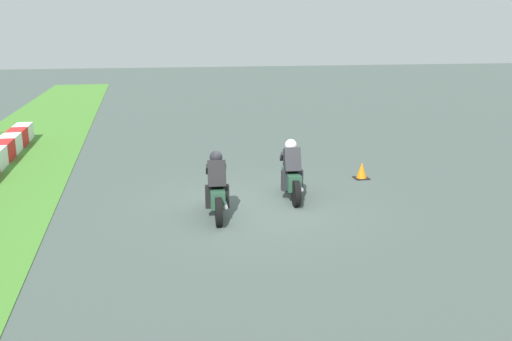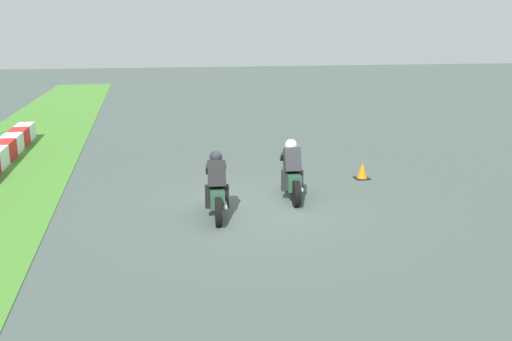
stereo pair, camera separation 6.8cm
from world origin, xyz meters
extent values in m
plane|color=#45534E|center=(0.00, 0.00, 0.00)|extent=(120.00, 120.00, 0.00)
cube|color=red|center=(6.72, 7.06, 0.32)|extent=(1.20, 0.60, 0.64)
cube|color=white|center=(7.94, 7.06, 0.32)|extent=(1.20, 0.60, 0.64)
cube|color=red|center=(9.17, 7.06, 0.32)|extent=(1.20, 0.60, 0.64)
cube|color=white|center=(10.39, 7.06, 0.32)|extent=(1.20, 0.60, 0.64)
cylinder|color=black|center=(1.23, -1.15, 0.32)|extent=(0.65, 0.21, 0.64)
cylinder|color=black|center=(-0.16, -1.00, 0.32)|extent=(0.65, 0.21, 0.64)
cube|color=#294F39|center=(0.54, -1.07, 0.50)|extent=(1.13, 0.44, 0.40)
ellipsoid|color=#294F39|center=(0.63, -1.08, 0.80)|extent=(0.51, 0.35, 0.24)
cube|color=red|center=(0.03, -1.02, 0.52)|extent=(0.08, 0.17, 0.08)
cylinder|color=#A5A5AD|center=(0.17, -1.19, 0.37)|extent=(0.43, 0.14, 0.10)
cube|color=#242428|center=(0.44, -1.06, 1.02)|extent=(0.52, 0.45, 0.66)
sphere|color=silver|center=(0.65, -1.09, 1.36)|extent=(0.33, 0.33, 0.30)
cube|color=slate|center=(1.03, -1.13, 0.84)|extent=(0.18, 0.28, 0.23)
cube|color=#242428|center=(0.44, -0.86, 0.50)|extent=(0.19, 0.16, 0.52)
cube|color=#242428|center=(0.39, -1.26, 0.50)|extent=(0.19, 0.16, 0.52)
cube|color=#242428|center=(0.83, -0.92, 1.04)|extent=(0.39, 0.14, 0.31)
cube|color=#242428|center=(0.79, -1.28, 1.04)|extent=(0.39, 0.14, 0.31)
cylinder|color=black|center=(0.27, 0.92, 0.32)|extent=(0.65, 0.20, 0.64)
cylinder|color=black|center=(-1.13, 1.05, 0.32)|extent=(0.65, 0.20, 0.64)
cube|color=#294F39|center=(-0.43, 0.99, 0.50)|extent=(1.13, 0.43, 0.40)
ellipsoid|color=#294F39|center=(-0.33, 0.98, 0.80)|extent=(0.51, 0.35, 0.24)
cube|color=red|center=(-0.94, 1.04, 0.52)|extent=(0.08, 0.17, 0.08)
cylinder|color=#A5A5AD|center=(-0.80, 0.86, 0.37)|extent=(0.43, 0.14, 0.10)
cube|color=black|center=(-0.53, 1.00, 1.02)|extent=(0.52, 0.45, 0.66)
sphere|color=#25252A|center=(-0.31, 0.97, 1.36)|extent=(0.33, 0.33, 0.30)
cube|color=#619889|center=(0.07, 0.94, 0.84)|extent=(0.18, 0.27, 0.23)
cube|color=black|center=(-0.53, 1.20, 0.50)|extent=(0.19, 0.16, 0.52)
cube|color=black|center=(-0.57, 0.80, 0.50)|extent=(0.19, 0.16, 0.52)
cube|color=black|center=(-0.13, 1.14, 1.04)|extent=(0.39, 0.14, 0.31)
cube|color=black|center=(-0.17, 0.78, 1.04)|extent=(0.39, 0.14, 0.31)
cube|color=black|center=(1.92, -3.61, 0.01)|extent=(0.40, 0.40, 0.03)
cone|color=orange|center=(1.92, -3.61, 0.24)|extent=(0.32, 0.32, 0.48)
camera|label=1|loc=(-12.14, 2.73, 4.04)|focal=37.76mm
camera|label=2|loc=(-12.16, 2.66, 4.04)|focal=37.76mm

